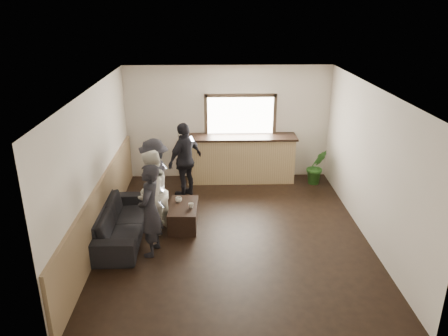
{
  "coord_description": "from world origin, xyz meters",
  "views": [
    {
      "loc": [
        -0.39,
        -7.44,
        4.2
      ],
      "look_at": [
        -0.17,
        0.4,
        1.2
      ],
      "focal_mm": 35.0,
      "sensor_mm": 36.0,
      "label": 1
    }
  ],
  "objects_px": {
    "cup_b": "(191,205)",
    "person_b": "(151,193)",
    "sofa": "(120,222)",
    "bar_counter": "(240,156)",
    "coffee_table": "(184,215)",
    "potted_plant": "(316,167)",
    "cup_a": "(179,200)",
    "person_d": "(185,160)",
    "person_c": "(155,177)",
    "person_a": "(150,210)"
  },
  "relations": [
    {
      "from": "coffee_table",
      "to": "potted_plant",
      "type": "height_order",
      "value": "potted_plant"
    },
    {
      "from": "person_a",
      "to": "person_d",
      "type": "xyz_separation_m",
      "value": [
        0.47,
        2.46,
        0.03
      ]
    },
    {
      "from": "bar_counter",
      "to": "cup_a",
      "type": "xyz_separation_m",
      "value": [
        -1.38,
        -2.19,
        -0.15
      ]
    },
    {
      "from": "bar_counter",
      "to": "potted_plant",
      "type": "xyz_separation_m",
      "value": [
        1.84,
        -0.28,
        -0.2
      ]
    },
    {
      "from": "cup_b",
      "to": "person_c",
      "type": "height_order",
      "value": "person_c"
    },
    {
      "from": "cup_b",
      "to": "person_d",
      "type": "distance_m",
      "value": 1.62
    },
    {
      "from": "bar_counter",
      "to": "person_b",
      "type": "relative_size",
      "value": 1.63
    },
    {
      "from": "cup_a",
      "to": "person_c",
      "type": "bearing_deg",
      "value": 139.73
    },
    {
      "from": "cup_b",
      "to": "person_a",
      "type": "bearing_deg",
      "value": -126.14
    },
    {
      "from": "sofa",
      "to": "cup_a",
      "type": "bearing_deg",
      "value": -62.09
    },
    {
      "from": "cup_b",
      "to": "sofa",
      "type": "bearing_deg",
      "value": -166.48
    },
    {
      "from": "bar_counter",
      "to": "coffee_table",
      "type": "relative_size",
      "value": 2.75
    },
    {
      "from": "coffee_table",
      "to": "potted_plant",
      "type": "distance_m",
      "value": 3.74
    },
    {
      "from": "bar_counter",
      "to": "cup_a",
      "type": "height_order",
      "value": "bar_counter"
    },
    {
      "from": "person_a",
      "to": "person_b",
      "type": "xyz_separation_m",
      "value": [
        -0.07,
        0.74,
        -0.01
      ]
    },
    {
      "from": "person_b",
      "to": "person_d",
      "type": "height_order",
      "value": "person_d"
    },
    {
      "from": "cup_a",
      "to": "cup_b",
      "type": "xyz_separation_m",
      "value": [
        0.26,
        -0.26,
        -0.0
      ]
    },
    {
      "from": "cup_a",
      "to": "person_c",
      "type": "height_order",
      "value": "person_c"
    },
    {
      "from": "potted_plant",
      "to": "person_a",
      "type": "xyz_separation_m",
      "value": [
        -3.61,
        -3.07,
        0.4
      ]
    },
    {
      "from": "cup_a",
      "to": "bar_counter",
      "type": "bearing_deg",
      "value": 57.81
    },
    {
      "from": "sofa",
      "to": "person_d",
      "type": "distance_m",
      "value": 2.27
    },
    {
      "from": "person_c",
      "to": "person_d",
      "type": "bearing_deg",
      "value": 151.95
    },
    {
      "from": "cup_b",
      "to": "potted_plant",
      "type": "relative_size",
      "value": 0.12
    },
    {
      "from": "cup_b",
      "to": "person_d",
      "type": "xyz_separation_m",
      "value": [
        -0.19,
        1.56,
        0.38
      ]
    },
    {
      "from": "cup_b",
      "to": "person_b",
      "type": "bearing_deg",
      "value": -167.42
    },
    {
      "from": "bar_counter",
      "to": "coffee_table",
      "type": "height_order",
      "value": "bar_counter"
    },
    {
      "from": "person_a",
      "to": "person_c",
      "type": "height_order",
      "value": "person_a"
    },
    {
      "from": "cup_a",
      "to": "person_d",
      "type": "bearing_deg",
      "value": 86.8
    },
    {
      "from": "person_b",
      "to": "cup_b",
      "type": "bearing_deg",
      "value": 124.15
    },
    {
      "from": "coffee_table",
      "to": "cup_b",
      "type": "relative_size",
      "value": 9.74
    },
    {
      "from": "cup_a",
      "to": "cup_b",
      "type": "distance_m",
      "value": 0.37
    },
    {
      "from": "cup_b",
      "to": "potted_plant",
      "type": "distance_m",
      "value": 3.67
    },
    {
      "from": "cup_a",
      "to": "potted_plant",
      "type": "xyz_separation_m",
      "value": [
        3.22,
        1.9,
        -0.05
      ]
    },
    {
      "from": "coffee_table",
      "to": "bar_counter",
      "type": "bearing_deg",
      "value": 61.51
    },
    {
      "from": "person_b",
      "to": "person_d",
      "type": "relative_size",
      "value": 0.96
    },
    {
      "from": "potted_plant",
      "to": "person_b",
      "type": "height_order",
      "value": "person_b"
    },
    {
      "from": "person_a",
      "to": "potted_plant",
      "type": "bearing_deg",
      "value": 140.14
    },
    {
      "from": "person_c",
      "to": "coffee_table",
      "type": "bearing_deg",
      "value": 51.51
    },
    {
      "from": "potted_plant",
      "to": "person_b",
      "type": "distance_m",
      "value": 4.38
    },
    {
      "from": "person_b",
      "to": "person_c",
      "type": "relative_size",
      "value": 1.02
    },
    {
      "from": "bar_counter",
      "to": "sofa",
      "type": "xyz_separation_m",
      "value": [
        -2.45,
        -2.77,
        -0.32
      ]
    },
    {
      "from": "cup_a",
      "to": "person_c",
      "type": "xyz_separation_m",
      "value": [
        -0.51,
        0.43,
        0.32
      ]
    },
    {
      "from": "cup_b",
      "to": "coffee_table",
      "type": "bearing_deg",
      "value": 146.37
    },
    {
      "from": "bar_counter",
      "to": "potted_plant",
      "type": "bearing_deg",
      "value": -8.8
    },
    {
      "from": "person_d",
      "to": "sofa",
      "type": "bearing_deg",
      "value": 8.47
    },
    {
      "from": "bar_counter",
      "to": "cup_a",
      "type": "bearing_deg",
      "value": -122.19
    },
    {
      "from": "cup_a",
      "to": "potted_plant",
      "type": "relative_size",
      "value": 0.15
    },
    {
      "from": "bar_counter",
      "to": "person_a",
      "type": "relative_size",
      "value": 1.61
    },
    {
      "from": "cup_b",
      "to": "person_c",
      "type": "xyz_separation_m",
      "value": [
        -0.76,
        0.69,
        0.33
      ]
    },
    {
      "from": "potted_plant",
      "to": "person_a",
      "type": "relative_size",
      "value": 0.52
    }
  ]
}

